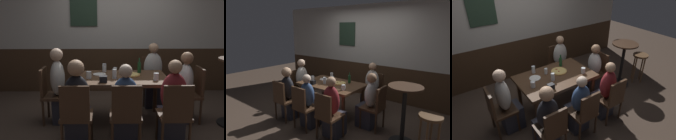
% 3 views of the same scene
% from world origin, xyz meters
% --- Properties ---
extents(ground_plane, '(12.00, 12.00, 0.00)m').
position_xyz_m(ground_plane, '(0.00, 0.00, 0.00)').
color(ground_plane, '#423328').
extents(wall_back, '(6.40, 0.13, 2.60)m').
position_xyz_m(wall_back, '(-0.00, 1.65, 1.30)').
color(wall_back, '#3D2819').
rests_on(wall_back, ground_plane).
extents(dining_table, '(1.41, 0.90, 0.74)m').
position_xyz_m(dining_table, '(0.00, 0.00, 0.65)').
color(dining_table, '#472D1C').
rests_on(dining_table, ground_plane).
extents(chair_left_near, '(0.40, 0.40, 0.88)m').
position_xyz_m(chair_left_near, '(-0.62, -0.87, 0.50)').
color(chair_left_near, '#422B1C').
rests_on(chair_left_near, ground_plane).
extents(chair_head_east, '(0.40, 0.40, 0.88)m').
position_xyz_m(chair_head_east, '(1.12, 0.00, 0.50)').
color(chair_head_east, '#422B1C').
rests_on(chair_head_east, ground_plane).
extents(chair_right_near, '(0.40, 0.40, 0.88)m').
position_xyz_m(chair_right_near, '(0.62, -0.87, 0.50)').
color(chair_right_near, '#422B1C').
rests_on(chair_right_near, ground_plane).
extents(chair_mid_near, '(0.40, 0.40, 0.88)m').
position_xyz_m(chair_mid_near, '(0.00, -0.87, 0.50)').
color(chair_mid_near, '#422B1C').
rests_on(chair_mid_near, ground_plane).
extents(chair_right_far, '(0.40, 0.40, 0.88)m').
position_xyz_m(chair_right_far, '(0.62, 0.87, 0.50)').
color(chair_right_far, '#422B1C').
rests_on(chair_right_far, ground_plane).
extents(chair_head_west, '(0.40, 0.40, 0.88)m').
position_xyz_m(chair_head_west, '(-1.12, 0.00, 0.50)').
color(chair_head_west, '#422B1C').
rests_on(chair_head_west, ground_plane).
extents(person_left_near, '(0.34, 0.37, 1.15)m').
position_xyz_m(person_left_near, '(-0.62, -0.71, 0.49)').
color(person_left_near, '#2D2D38').
rests_on(person_left_near, ground_plane).
extents(person_head_east, '(0.37, 0.34, 1.13)m').
position_xyz_m(person_head_east, '(0.96, 0.00, 0.47)').
color(person_head_east, '#2D2D38').
rests_on(person_head_east, ground_plane).
extents(person_right_near, '(0.34, 0.37, 1.15)m').
position_xyz_m(person_right_near, '(0.62, -0.70, 0.48)').
color(person_right_near, '#2D2D38').
rests_on(person_right_near, ground_plane).
extents(person_mid_near, '(0.34, 0.37, 1.09)m').
position_xyz_m(person_mid_near, '(0.00, -0.70, 0.45)').
color(person_mid_near, '#2D2D38').
rests_on(person_mid_near, ground_plane).
extents(person_right_far, '(0.34, 0.37, 1.17)m').
position_xyz_m(person_right_far, '(0.62, 0.71, 0.49)').
color(person_right_far, '#2D2D38').
rests_on(person_right_far, ground_plane).
extents(person_head_west, '(0.37, 0.34, 1.19)m').
position_xyz_m(person_head_west, '(-0.96, 0.00, 0.50)').
color(person_head_west, '#2D2D38').
rests_on(person_head_west, ground_plane).
extents(pizza, '(0.31, 0.31, 0.03)m').
position_xyz_m(pizza, '(0.14, 0.09, 0.75)').
color(pizza, tan).
rests_on(pizza, dining_table).
extents(tumbler_short, '(0.08, 0.08, 0.11)m').
position_xyz_m(tumbler_short, '(-0.51, -0.09, 0.79)').
color(tumbler_short, silver).
rests_on(tumbler_short, dining_table).
extents(beer_glass_half, '(0.07, 0.07, 0.14)m').
position_xyz_m(beer_glass_half, '(-0.12, -0.10, 0.80)').
color(beer_glass_half, silver).
rests_on(beer_glass_half, dining_table).
extents(pint_glass_amber, '(0.06, 0.06, 0.11)m').
position_xyz_m(pint_glass_amber, '(-0.10, 0.16, 0.79)').
color(pint_glass_amber, silver).
rests_on(pint_glass_amber, dining_table).
extents(highball_clear, '(0.08, 0.08, 0.11)m').
position_xyz_m(highball_clear, '(0.49, -0.22, 0.79)').
color(highball_clear, silver).
rests_on(highball_clear, dining_table).
extents(pint_glass_stout, '(0.07, 0.07, 0.14)m').
position_xyz_m(pint_glass_stout, '(-0.28, 0.33, 0.80)').
color(pint_glass_stout, silver).
rests_on(pint_glass_stout, dining_table).
extents(beer_bottle_green, '(0.06, 0.06, 0.25)m').
position_xyz_m(beer_bottle_green, '(0.30, 0.27, 0.84)').
color(beer_bottle_green, '#194723').
rests_on(beer_bottle_green, dining_table).
extents(plate_white_large, '(0.21, 0.21, 0.01)m').
position_xyz_m(plate_white_large, '(-0.35, 0.14, 0.75)').
color(plate_white_large, white).
rests_on(plate_white_large, dining_table).
extents(condiment_caddy, '(0.11, 0.09, 0.09)m').
position_xyz_m(condiment_caddy, '(-0.29, -0.31, 0.79)').
color(condiment_caddy, black).
rests_on(condiment_caddy, dining_table).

